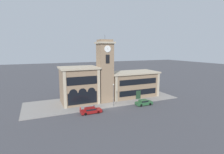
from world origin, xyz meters
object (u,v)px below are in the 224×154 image
at_px(parked_car_near, 91,110).
at_px(parked_car_mid, 144,102).
at_px(street_lamp, 113,92).
at_px(fire_hydrant, 80,109).
at_px(bollard, 94,107).

distance_m(parked_car_near, parked_car_mid, 14.14).
distance_m(street_lamp, fire_hydrant, 8.95).
relative_size(parked_car_mid, fire_hydrant, 4.99).
bearing_deg(bollard, parked_car_near, -126.95).
xyz_separation_m(parked_car_near, street_lamp, (6.44, 1.88, 3.22)).
xyz_separation_m(parked_car_near, bollard, (1.42, 1.88, -0.01)).
distance_m(street_lamp, bollard, 5.98).
relative_size(parked_car_mid, street_lamp, 0.76).
relative_size(parked_car_mid, bollard, 4.09).
xyz_separation_m(street_lamp, fire_hydrant, (-8.31, 0.13, -3.33)).
xyz_separation_m(parked_car_mid, street_lamp, (-7.69, 1.88, 3.16)).
height_order(street_lamp, fire_hydrant, street_lamp).
height_order(parked_car_mid, street_lamp, street_lamp).
distance_m(parked_car_near, fire_hydrant, 2.74).
relative_size(parked_car_near, street_lamp, 0.83).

